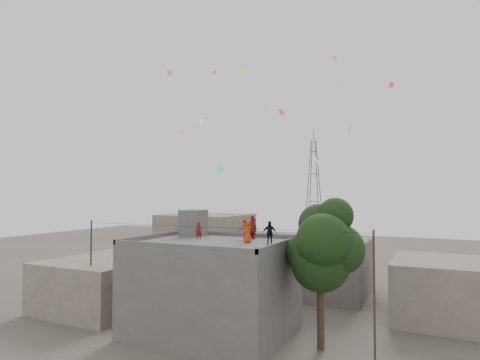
% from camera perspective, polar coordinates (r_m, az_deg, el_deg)
% --- Properties ---
extents(ground, '(140.00, 140.00, 0.00)m').
position_cam_1_polar(ground, '(28.67, -3.95, -20.97)').
color(ground, '#454038').
rests_on(ground, ground).
extents(main_building, '(10.00, 8.00, 6.10)m').
position_cam_1_polar(main_building, '(27.82, -3.93, -15.02)').
color(main_building, '#53504D').
rests_on(main_building, ground).
extents(parapet, '(10.00, 8.00, 0.30)m').
position_cam_1_polar(parapet, '(27.28, -3.91, -8.46)').
color(parapet, '#53504D').
rests_on(parapet, main_building).
extents(stair_head_box, '(1.60, 1.80, 2.00)m').
position_cam_1_polar(stair_head_box, '(31.07, -6.68, -6.09)').
color(stair_head_box, '#53504D').
rests_on(stair_head_box, main_building).
extents(neighbor_west, '(8.00, 10.00, 4.00)m').
position_cam_1_polar(neighbor_west, '(36.10, -18.06, -13.60)').
color(neighbor_west, '#6A6053').
rests_on(neighbor_west, ground).
extents(neighbor_north, '(12.00, 9.00, 5.00)m').
position_cam_1_polar(neighbor_north, '(39.84, 8.93, -11.83)').
color(neighbor_north, '#53504D').
rests_on(neighbor_north, ground).
extents(neighbor_northwest, '(9.00, 8.00, 7.00)m').
position_cam_1_polar(neighbor_northwest, '(46.33, -4.87, -9.21)').
color(neighbor_northwest, '#6A6053').
rests_on(neighbor_northwest, ground).
extents(neighbor_east, '(7.00, 8.00, 4.40)m').
position_cam_1_polar(neighbor_east, '(34.30, 26.98, -13.77)').
color(neighbor_east, '#6A6053').
rests_on(neighbor_east, ground).
extents(tree, '(4.90, 4.60, 9.10)m').
position_cam_1_polar(tree, '(25.10, 11.76, -9.33)').
color(tree, black).
rests_on(tree, ground).
extents(utility_line, '(20.12, 0.62, 7.40)m').
position_cam_1_polar(utility_line, '(26.36, -4.34, -14.03)').
color(utility_line, black).
rests_on(utility_line, ground).
extents(transmission_tower, '(2.97, 2.97, 20.01)m').
position_cam_1_polar(transmission_tower, '(65.90, 10.46, -2.19)').
color(transmission_tower, black).
rests_on(transmission_tower, ground).
extents(person_red_adult, '(0.66, 0.47, 1.69)m').
position_cam_1_polar(person_red_adult, '(28.65, 1.77, -6.75)').
color(person_red_adult, maroon).
rests_on(person_red_adult, main_building).
extents(person_orange_child, '(0.85, 0.82, 1.47)m').
position_cam_1_polar(person_orange_child, '(26.66, 1.12, -7.35)').
color(person_orange_child, red).
rests_on(person_orange_child, main_building).
extents(person_dark_child, '(0.80, 0.86, 1.42)m').
position_cam_1_polar(person_dark_child, '(29.24, 1.99, -6.93)').
color(person_dark_child, black).
rests_on(person_dark_child, main_building).
extents(person_dark_adult, '(0.97, 0.64, 1.53)m').
position_cam_1_polar(person_dark_adult, '(25.39, 4.21, -7.55)').
color(person_dark_adult, black).
rests_on(person_dark_adult, main_building).
extents(person_orange_adult, '(1.14, 0.92, 1.54)m').
position_cam_1_polar(person_orange_adult, '(28.65, 0.80, -6.90)').
color(person_orange_adult, '#973B11').
rests_on(person_orange_adult, main_building).
extents(person_red_child, '(0.53, 0.45, 1.22)m').
position_cam_1_polar(person_red_child, '(28.65, -5.86, -7.22)').
color(person_red_child, maroon).
rests_on(person_red_child, main_building).
extents(kites, '(19.65, 19.18, 12.90)m').
position_cam_1_polar(kites, '(33.67, 4.13, 9.16)').
color(kites, orange).
rests_on(kites, ground).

